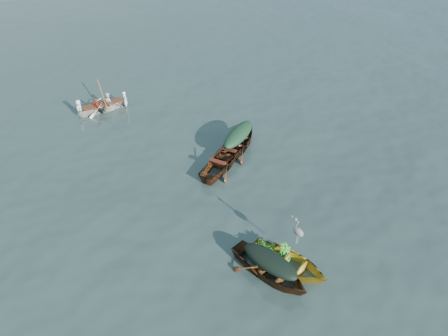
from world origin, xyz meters
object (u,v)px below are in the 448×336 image
at_px(heron, 298,236).
at_px(dark_covered_boat, 269,275).
at_px(yellow_dinghy, 288,268).
at_px(rowed_boat, 104,110).
at_px(green_tarp_boat, 238,149).
at_px(open_wooden_boat, 223,167).

bearing_deg(heron, dark_covered_boat, 166.04).
bearing_deg(yellow_dinghy, dark_covered_boat, 149.79).
bearing_deg(rowed_boat, green_tarp_boat, -150.21).
bearing_deg(open_wooden_boat, rowed_boat, -11.78).
height_order(rowed_boat, heron, heron).
bearing_deg(dark_covered_boat, rowed_boat, 79.30).
distance_m(green_tarp_boat, heron, 6.38).
height_order(green_tarp_boat, heron, heron).
xyz_separation_m(yellow_dinghy, heron, (0.50, 0.23, 0.88)).
bearing_deg(rowed_boat, yellow_dinghy, -174.18).
xyz_separation_m(open_wooden_boat, heron, (-1.00, -5.23, 0.88)).
distance_m(yellow_dinghy, dark_covered_boat, 0.65).
bearing_deg(green_tarp_boat, rowed_boat, -1.90).
bearing_deg(heron, yellow_dinghy, -174.81).
distance_m(dark_covered_boat, heron, 1.44).
distance_m(yellow_dinghy, green_tarp_boat, 6.72).
relative_size(yellow_dinghy, heron, 3.39).
bearing_deg(dark_covered_boat, open_wooden_boat, 58.19).
distance_m(green_tarp_boat, rowed_boat, 7.37).
xyz_separation_m(open_wooden_boat, rowed_boat, (-1.97, 7.29, 0.00)).
distance_m(dark_covered_boat, open_wooden_boat, 5.74).
relative_size(green_tarp_boat, open_wooden_boat, 1.08).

